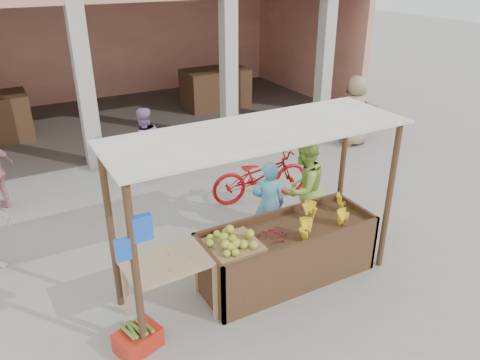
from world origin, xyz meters
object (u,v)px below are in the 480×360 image
side_table (169,270)px  motorcycle (260,174)px  red_crate (138,340)px  vendor_blue (268,202)px  vendor_green (303,186)px  fruit_stall (287,254)px

side_table → motorcycle: 3.63m
red_crate → vendor_blue: bearing=7.2°
red_crate → vendor_green: bearing=2.4°
red_crate → vendor_green: size_ratio=0.28×
fruit_stall → side_table: side_table is taller
red_crate → vendor_blue: size_ratio=0.33×
red_crate → vendor_green: (3.30, 1.22, 0.78)m
side_table → vendor_blue: bearing=20.1°
side_table → motorcycle: size_ratio=0.55×
side_table → vendor_blue: (2.04, 0.88, 0.05)m
motorcycle → vendor_blue: bearing=162.0°
vendor_blue → vendor_green: (0.69, -0.00, 0.12)m
side_table → vendor_green: size_ratio=0.62×
red_crate → motorcycle: (3.34, 2.67, 0.40)m
side_table → fruit_stall: bearing=-3.8°
vendor_green → motorcycle: 1.50m
side_table → vendor_blue: 2.22m
side_table → red_crate: side_table is taller
fruit_stall → side_table: bearing=179.4°
fruit_stall → vendor_green: (0.91, 0.90, 0.52)m
vendor_green → vendor_blue: bearing=-19.0°
red_crate → vendor_green: 3.60m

